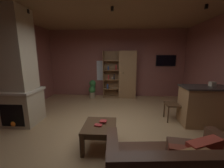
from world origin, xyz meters
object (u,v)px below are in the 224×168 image
object	(u,v)px
bookshelf_cabinet	(125,75)
kitchen_bar_counter	(209,106)
tissue_box	(212,84)
table_book_0	(98,125)
coffee_table	(100,129)
dining_chair	(177,102)
potted_floor_plant	(92,89)
wall_mounted_tv	(166,61)
stone_fireplace	(18,74)
table_book_1	(103,121)

from	to	relation	value
bookshelf_cabinet	kitchen_bar_counter	distance (m)	3.18
tissue_box	table_book_0	xyz separation A→B (m)	(-2.69, -1.17, -0.59)
tissue_box	coffee_table	world-z (taller)	tissue_box
kitchen_bar_counter	dining_chair	xyz separation A→B (m)	(-0.71, 0.21, 0.02)
kitchen_bar_counter	potted_floor_plant	distance (m)	4.07
dining_chair	kitchen_bar_counter	bearing A→B (deg)	-16.82
bookshelf_cabinet	dining_chair	distance (m)	2.59
wall_mounted_tv	table_book_0	bearing A→B (deg)	-121.93
coffee_table	table_book_0	bearing A→B (deg)	-115.01
stone_fireplace	tissue_box	world-z (taller)	stone_fireplace
table_book_1	dining_chair	distance (m)	2.21
table_book_0	potted_floor_plant	size ratio (longest dim) A/B	0.18
bookshelf_cabinet	dining_chair	xyz separation A→B (m)	(1.35, -2.16, -0.45)
table_book_1	wall_mounted_tv	distance (m)	4.34
bookshelf_cabinet	dining_chair	size ratio (longest dim) A/B	2.15
coffee_table	wall_mounted_tv	world-z (taller)	wall_mounted_tv
coffee_table	wall_mounted_tv	size ratio (longest dim) A/B	0.84
table_book_1	dining_chair	world-z (taller)	dining_chair
coffee_table	table_book_0	world-z (taller)	table_book_0
dining_chair	potted_floor_plant	bearing A→B (deg)	144.29
tissue_box	table_book_0	bearing A→B (deg)	-156.57
stone_fireplace	table_book_1	world-z (taller)	stone_fireplace
stone_fireplace	potted_floor_plant	distance (m)	2.88
tissue_box	wall_mounted_tv	distance (m)	2.61
stone_fireplace	bookshelf_cabinet	world-z (taller)	stone_fireplace
stone_fireplace	wall_mounted_tv	bearing A→B (deg)	31.79
tissue_box	coffee_table	xyz separation A→B (m)	(-2.67, -1.12, -0.70)
table_book_1	kitchen_bar_counter	bearing A→B (deg)	20.97
stone_fireplace	wall_mounted_tv	world-z (taller)	stone_fireplace
stone_fireplace	wall_mounted_tv	size ratio (longest dim) A/B	3.53
tissue_box	bookshelf_cabinet	bearing A→B (deg)	132.27
bookshelf_cabinet	tissue_box	bearing A→B (deg)	-47.73
coffee_table	wall_mounted_tv	xyz separation A→B (m)	(2.28, 3.65, 1.20)
table_book_1	potted_floor_plant	world-z (taller)	potted_floor_plant
kitchen_bar_counter	table_book_1	bearing A→B (deg)	-159.03
bookshelf_cabinet	coffee_table	xyz separation A→B (m)	(-0.56, -3.44, -0.61)
bookshelf_cabinet	coffee_table	world-z (taller)	bookshelf_cabinet
stone_fireplace	tissue_box	bearing A→B (deg)	2.90
kitchen_bar_counter	potted_floor_plant	bearing A→B (deg)	147.67
table_book_1	potted_floor_plant	size ratio (longest dim) A/B	0.17
stone_fireplace	tissue_box	size ratio (longest dim) A/B	23.90
bookshelf_cabinet	tissue_box	xyz separation A→B (m)	(2.10, -2.32, 0.09)
tissue_box	potted_floor_plant	size ratio (longest dim) A/B	0.16
stone_fireplace	coffee_table	size ratio (longest dim) A/B	4.22
coffee_table	dining_chair	distance (m)	2.31
coffee_table	potted_floor_plant	bearing A→B (deg)	104.12
bookshelf_cabinet	kitchen_bar_counter	world-z (taller)	bookshelf_cabinet
stone_fireplace	potted_floor_plant	size ratio (longest dim) A/B	3.72
table_book_0	dining_chair	distance (m)	2.35
table_book_0	dining_chair	size ratio (longest dim) A/B	0.15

